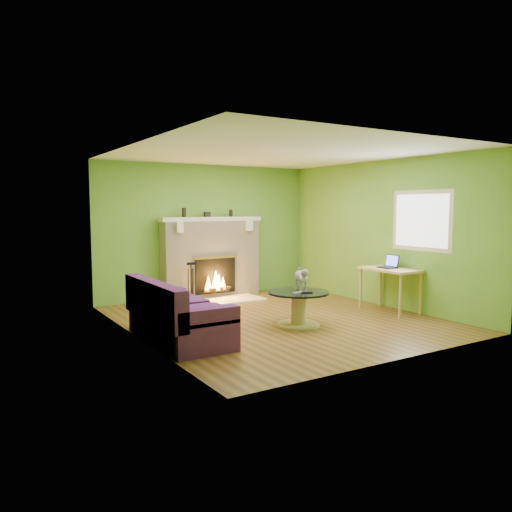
{
  "coord_description": "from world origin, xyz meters",
  "views": [
    {
      "loc": [
        -4.37,
        -6.44,
        1.77
      ],
      "look_at": [
        -0.15,
        0.4,
        0.98
      ],
      "focal_mm": 35.0,
      "sensor_mm": 36.0,
      "label": 1
    }
  ],
  "objects_px": {
    "sofa": "(176,317)",
    "coffee_table": "(298,306)",
    "desk": "(390,274)",
    "cat": "(301,279)"
  },
  "relations": [
    {
      "from": "sofa",
      "to": "coffee_table",
      "type": "distance_m",
      "value": 1.89
    },
    {
      "from": "desk",
      "to": "sofa",
      "type": "bearing_deg",
      "value": 177.18
    },
    {
      "from": "sofa",
      "to": "coffee_table",
      "type": "height_order",
      "value": "sofa"
    },
    {
      "from": "desk",
      "to": "cat",
      "type": "bearing_deg",
      "value": 178.84
    },
    {
      "from": "sofa",
      "to": "coffee_table",
      "type": "relative_size",
      "value": 1.98
    },
    {
      "from": "sofa",
      "to": "cat",
      "type": "distance_m",
      "value": 2.0
    },
    {
      "from": "cat",
      "to": "desk",
      "type": "bearing_deg",
      "value": 22.08
    },
    {
      "from": "desk",
      "to": "cat",
      "type": "height_order",
      "value": "cat"
    },
    {
      "from": "coffee_table",
      "to": "desk",
      "type": "relative_size",
      "value": 0.92
    },
    {
      "from": "sofa",
      "to": "cat",
      "type": "bearing_deg",
      "value": -4.38
    }
  ]
}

